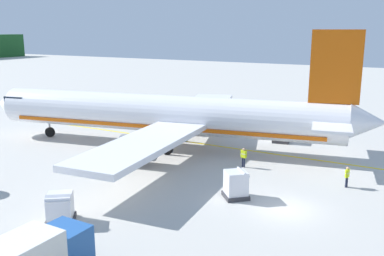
# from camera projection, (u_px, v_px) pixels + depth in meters

# --- Properties ---
(airliner_foreground) EXTENTS (34.47, 41.48, 11.90)m
(airliner_foreground) POSITION_uv_depth(u_px,v_px,m) (167.00, 115.00, 43.37)
(airliner_foreground) COLOR white
(airliner_foreground) RESTS_ON ground
(cargo_container_near) EXTENTS (2.00, 2.00, 1.89)m
(cargo_container_near) POSITION_uv_depth(u_px,v_px,m) (281.00, 134.00, 45.90)
(cargo_container_near) COLOR #333338
(cargo_container_near) RESTS_ON ground
(cargo_container_mid) EXTENTS (2.41, 2.41, 1.99)m
(cargo_container_mid) POSITION_uv_depth(u_px,v_px,m) (60.00, 208.00, 26.82)
(cargo_container_mid) COLOR #333338
(cargo_container_mid) RESTS_ON ground
(cargo_container_far) EXTENTS (2.35, 2.35, 2.12)m
(cargo_container_far) POSITION_uv_depth(u_px,v_px,m) (236.00, 184.00, 30.67)
(cargo_container_far) COLOR #333338
(cargo_container_far) RESTS_ON ground
(crew_marshaller) EXTENTS (0.30, 0.62, 1.76)m
(crew_marshaller) POSITION_uv_depth(u_px,v_px,m) (244.00, 156.00, 37.48)
(crew_marshaller) COLOR #191E33
(crew_marshaller) RESTS_ON ground
(crew_loader_left) EXTENTS (0.62, 0.31, 1.65)m
(crew_loader_left) POSITION_uv_depth(u_px,v_px,m) (347.00, 175.00, 32.72)
(crew_loader_left) COLOR #191E33
(crew_loader_left) RESTS_ON ground
(apron_guide_line) EXTENTS (0.30, 60.00, 0.01)m
(apron_guide_line) POSITION_uv_depth(u_px,v_px,m) (218.00, 146.00, 44.48)
(apron_guide_line) COLOR yellow
(apron_guide_line) RESTS_ON ground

